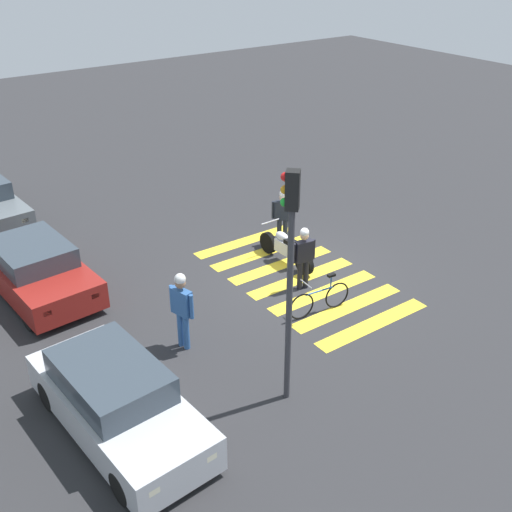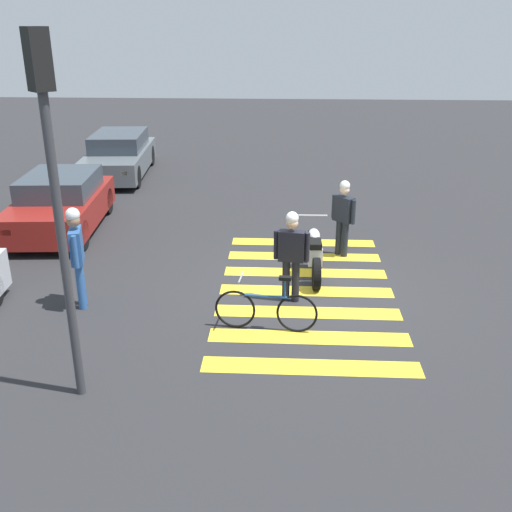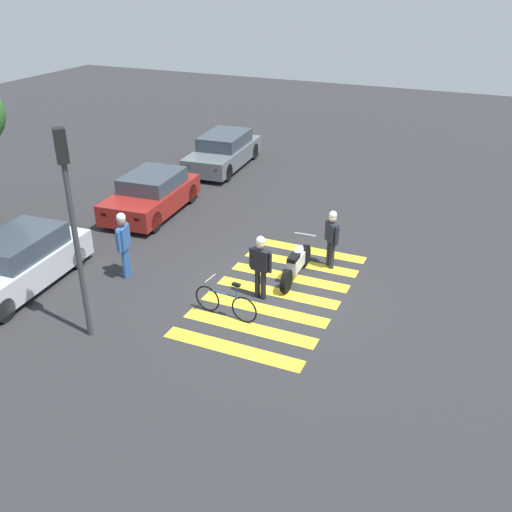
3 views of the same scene
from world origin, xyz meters
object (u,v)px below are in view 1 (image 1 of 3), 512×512
at_px(leaning_bicycle, 320,299).
at_px(traffic_light_pole, 290,257).
at_px(car_maroon_wagon, 37,270).
at_px(police_motorcycle, 286,249).
at_px(car_silver_sedan, 117,401).
at_px(pedestrian_bystander, 182,305).
at_px(officer_on_foot, 304,254).
at_px(officer_by_motorcycle, 283,214).

height_order(leaning_bicycle, traffic_light_pole, traffic_light_pole).
bearing_deg(car_maroon_wagon, police_motorcycle, -111.45).
height_order(car_silver_sedan, car_maroon_wagon, car_silver_sedan).
relative_size(police_motorcycle, car_silver_sedan, 0.50).
bearing_deg(police_motorcycle, car_maroon_wagon, 68.55).
xyz_separation_m(leaning_bicycle, pedestrian_bystander, (0.72, 3.39, 0.73)).
bearing_deg(leaning_bicycle, police_motorcycle, -19.80).
bearing_deg(pedestrian_bystander, traffic_light_pole, -162.55).
bearing_deg(car_maroon_wagon, leaning_bicycle, -133.00).
bearing_deg(officer_on_foot, officer_by_motorcycle, -25.81).
xyz_separation_m(police_motorcycle, traffic_light_pole, (-4.43, 3.45, 2.74)).
bearing_deg(car_silver_sedan, officer_on_foot, -71.72).
bearing_deg(car_silver_sedan, police_motorcycle, -63.02).
xyz_separation_m(police_motorcycle, officer_by_motorcycle, (1.02, -0.66, 0.52)).
xyz_separation_m(officer_by_motorcycle, traffic_light_pole, (-5.45, 4.10, 2.22)).
bearing_deg(police_motorcycle, leaning_bicycle, 160.20).
distance_m(leaning_bicycle, pedestrian_bystander, 3.54).
xyz_separation_m(leaning_bicycle, officer_by_motorcycle, (3.51, -1.55, 0.59)).
bearing_deg(officer_on_foot, police_motorcycle, -19.91).
distance_m(officer_by_motorcycle, pedestrian_bystander, 5.67).
bearing_deg(car_maroon_wagon, officer_by_motorcycle, -101.59).
xyz_separation_m(police_motorcycle, car_maroon_wagon, (2.42, 6.16, 0.21)).
distance_m(car_silver_sedan, car_maroon_wagon, 5.77).
relative_size(officer_by_motorcycle, car_maroon_wagon, 0.41).
distance_m(leaning_bicycle, officer_on_foot, 1.37).
xyz_separation_m(officer_by_motorcycle, car_maroon_wagon, (1.40, 6.81, -0.31)).
xyz_separation_m(officer_on_foot, officer_by_motorcycle, (2.35, -1.14, -0.02)).
relative_size(officer_on_foot, officer_by_motorcycle, 1.02).
relative_size(police_motorcycle, pedestrian_bystander, 1.18).
distance_m(police_motorcycle, officer_on_foot, 1.52).
relative_size(officer_by_motorcycle, traffic_light_pole, 0.35).
bearing_deg(police_motorcycle, pedestrian_bystander, 112.47).
bearing_deg(car_maroon_wagon, traffic_light_pole, -158.40).
bearing_deg(pedestrian_bystander, car_silver_sedan, 124.56).
bearing_deg(officer_by_motorcycle, officer_on_foot, 154.19).
distance_m(car_silver_sedan, traffic_light_pole, 4.15).
relative_size(leaning_bicycle, car_maroon_wagon, 0.42).
bearing_deg(leaning_bicycle, car_silver_sedan, 98.56).
distance_m(officer_by_motorcycle, traffic_light_pole, 7.17).
xyz_separation_m(leaning_bicycle, car_maroon_wagon, (4.91, 5.26, 0.29)).
height_order(leaning_bicycle, car_maroon_wagon, car_maroon_wagon).
relative_size(leaning_bicycle, pedestrian_bystander, 0.92).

